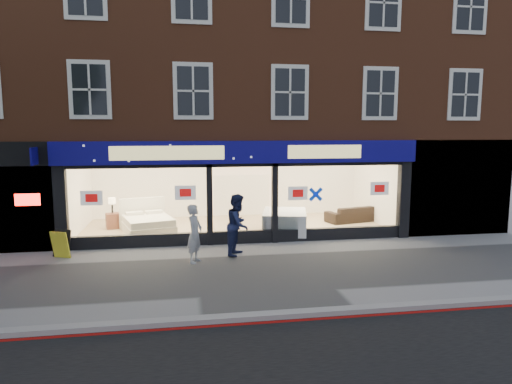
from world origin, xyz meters
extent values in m
plane|color=gray|center=(0.00, 0.00, 0.00)|extent=(120.00, 120.00, 0.00)
cube|color=#8C0A07|center=(0.00, -3.10, 0.01)|extent=(60.00, 0.10, 0.01)
cube|color=gray|center=(0.00, -2.90, 0.06)|extent=(60.00, 0.25, 0.12)
cube|color=tan|center=(0.00, 5.25, 0.05)|extent=(11.00, 4.50, 0.10)
cube|color=brown|center=(0.00, 7.00, 6.65)|extent=(19.00, 8.00, 6.70)
cube|color=#0C0772|center=(0.00, 2.88, 2.95)|extent=(11.40, 0.28, 0.70)
cube|color=black|center=(0.00, 3.08, 0.20)|extent=(11.00, 0.18, 0.40)
cube|color=black|center=(-5.50, 3.05, 1.30)|extent=(0.35, 0.30, 2.60)
cube|color=black|center=(5.50, 3.05, 1.30)|extent=(0.35, 0.30, 2.60)
cube|color=white|center=(-3.25, 3.00, 1.45)|extent=(4.20, 0.02, 2.10)
cube|color=white|center=(3.25, 3.00, 1.45)|extent=(4.20, 0.02, 2.10)
cube|color=white|center=(0.00, 3.25, 1.15)|extent=(1.80, 0.02, 2.10)
cube|color=silver|center=(0.00, 7.50, 1.30)|extent=(11.00, 0.20, 2.60)
cube|color=#FFEAC6|center=(0.00, 5.25, 2.60)|extent=(11.00, 4.50, 0.12)
cube|color=#FF140C|center=(-6.40, 2.95, 1.60)|extent=(0.70, 0.04, 0.35)
cube|color=black|center=(7.50, 3.20, 1.65)|extent=(4.00, 0.40, 3.30)
cube|color=#EDE5CE|center=(-3.08, 4.62, 0.26)|extent=(2.01, 2.19, 0.32)
cube|color=#EDE5CE|center=(-3.08, 4.62, 0.53)|extent=(1.93, 2.10, 0.23)
cube|color=#EDE5CE|center=(-3.35, 5.56, 0.65)|extent=(1.60, 0.57, 1.10)
cube|color=#EDE5CE|center=(-3.59, 5.16, 0.70)|extent=(0.65, 0.45, 0.11)
cube|color=#EDE5CE|center=(-2.93, 5.35, 0.70)|extent=(0.65, 0.45, 0.11)
cube|color=brown|center=(-4.40, 5.57, 0.38)|extent=(0.56, 0.56, 0.55)
cube|color=silver|center=(1.60, 4.00, 0.22)|extent=(1.86, 2.15, 0.24)
cube|color=silver|center=(1.60, 4.00, 0.47)|extent=(1.86, 2.15, 0.24)
cube|color=silver|center=(1.60, 4.00, 0.71)|extent=(1.86, 2.15, 0.24)
imported|color=black|center=(4.60, 5.39, 0.40)|extent=(2.19, 1.28, 0.60)
cube|color=gold|center=(-5.35, 2.21, 0.40)|extent=(0.61, 0.51, 0.81)
imported|color=#ACADB4|center=(-1.58, 1.16, 0.81)|extent=(0.59, 0.70, 1.62)
imported|color=#192148|center=(-0.31, 1.74, 0.90)|extent=(0.98, 1.08, 1.80)
camera|label=1|loc=(-1.88, -11.21, 3.65)|focal=32.00mm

